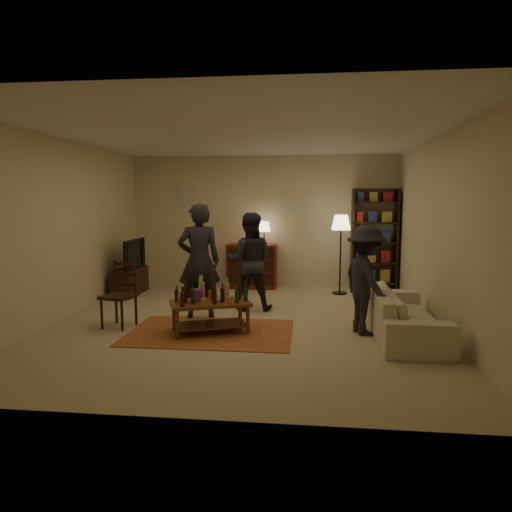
# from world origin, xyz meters

# --- Properties ---
(floor) EXTENTS (6.00, 6.00, 0.00)m
(floor) POSITION_xyz_m (0.00, 0.00, 0.00)
(floor) COLOR #C6B793
(floor) RESTS_ON ground
(room_shell) EXTENTS (6.00, 6.00, 6.00)m
(room_shell) POSITION_xyz_m (-0.65, 2.98, 1.81)
(room_shell) COLOR beige
(room_shell) RESTS_ON ground
(rug) EXTENTS (2.20, 1.50, 0.01)m
(rug) POSITION_xyz_m (-0.37, -0.56, 0.01)
(rug) COLOR maroon
(rug) RESTS_ON ground
(coffee_table) EXTENTS (1.19, 0.92, 0.77)m
(coffee_table) POSITION_xyz_m (-0.37, -0.56, 0.39)
(coffee_table) COLOR brown
(coffee_table) RESTS_ON ground
(dining_chair) EXTENTS (0.49, 0.49, 0.95)m
(dining_chair) POSITION_xyz_m (-1.70, -0.37, 0.50)
(dining_chair) COLOR black
(dining_chair) RESTS_ON ground
(tv_stand) EXTENTS (0.40, 1.00, 1.06)m
(tv_stand) POSITION_xyz_m (-2.44, 1.80, 0.38)
(tv_stand) COLOR black
(tv_stand) RESTS_ON ground
(dresser) EXTENTS (1.00, 0.50, 1.36)m
(dresser) POSITION_xyz_m (-0.19, 2.71, 0.48)
(dresser) COLOR maroon
(dresser) RESTS_ON ground
(bookshelf) EXTENTS (0.90, 0.34, 2.02)m
(bookshelf) POSITION_xyz_m (2.25, 2.78, 1.03)
(bookshelf) COLOR black
(bookshelf) RESTS_ON ground
(floor_lamp) EXTENTS (0.36, 0.36, 1.51)m
(floor_lamp) POSITION_xyz_m (1.55, 2.27, 1.27)
(floor_lamp) COLOR black
(floor_lamp) RESTS_ON ground
(sofa) EXTENTS (0.81, 2.08, 0.61)m
(sofa) POSITION_xyz_m (2.20, -0.40, 0.30)
(sofa) COLOR beige
(sofa) RESTS_ON ground
(person_left) EXTENTS (0.73, 0.58, 1.75)m
(person_left) POSITION_xyz_m (-0.70, 0.22, 0.87)
(person_left) COLOR #232229
(person_left) RESTS_ON ground
(person_right) EXTENTS (0.81, 0.65, 1.59)m
(person_right) POSITION_xyz_m (-0.02, 0.83, 0.80)
(person_right) COLOR #26272E
(person_right) RESTS_ON ground
(person_by_sofa) EXTENTS (0.83, 1.07, 1.46)m
(person_by_sofa) POSITION_xyz_m (1.70, -0.37, 0.73)
(person_by_sofa) COLOR #222229
(person_by_sofa) RESTS_ON ground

